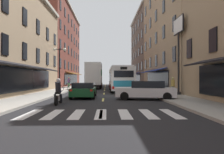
{
  "coord_description": "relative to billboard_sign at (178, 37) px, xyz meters",
  "views": [
    {
      "loc": [
        0.25,
        -19.79,
        1.65
      ],
      "look_at": [
        0.93,
        5.32,
        1.82
      ],
      "focal_mm": 33.74,
      "sensor_mm": 36.0,
      "label": 1
    }
  ],
  "objects": [
    {
      "name": "sedan_far",
      "position": [
        -9.03,
        23.49,
        -4.9
      ],
      "size": [
        2.01,
        4.6,
        1.34
      ],
      "color": "black",
      "rests_on": "ground"
    },
    {
      "name": "lane_centre_dashes",
      "position": [
        -7.05,
        -0.05,
        -5.59
      ],
      "size": [
        0.14,
        73.9,
        0.01
      ],
      "color": "#DBCC4C",
      "rests_on": "ground"
    },
    {
      "name": "box_truck",
      "position": [
        -8.76,
        14.92,
        -3.51
      ],
      "size": [
        2.52,
        8.4,
        4.06
      ],
      "color": "#B21E19",
      "rests_on": "ground"
    },
    {
      "name": "sedan_mid",
      "position": [
        -8.71,
        -1.55,
        -4.93
      ],
      "size": [
        2.04,
        4.47,
        1.29
      ],
      "color": "#144723",
      "rests_on": "ground"
    },
    {
      "name": "sedan_near",
      "position": [
        -3.69,
        -3.25,
        -4.86
      ],
      "size": [
        4.79,
        2.7,
        1.45
      ],
      "color": "silver",
      "rests_on": "ground"
    },
    {
      "name": "billboard_sign",
      "position": [
        0.0,
        0.0,
        0.0
      ],
      "size": [
        0.4,
        2.52,
        7.28
      ],
      "color": "black",
      "rests_on": "sidewalk_right"
    },
    {
      "name": "crosswalk_near",
      "position": [
        -7.05,
        -9.8,
        -5.59
      ],
      "size": [
        7.1,
        2.8,
        0.01
      ],
      "color": "silver",
      "rests_on": "ground"
    },
    {
      "name": "pedestrian_mid",
      "position": [
        -0.66,
        -0.35,
        -4.62
      ],
      "size": [
        0.36,
        0.36,
        1.63
      ],
      "rotation": [
        0.0,
        0.0,
        0.48
      ],
      "color": "#4C4C51",
      "rests_on": "sidewalk_right"
    },
    {
      "name": "transit_bus",
      "position": [
        -5.04,
        7.61,
        -3.98
      ],
      "size": [
        2.71,
        11.07,
        3.08
      ],
      "color": "white",
      "rests_on": "ground"
    },
    {
      "name": "ground_plane",
      "position": [
        -7.05,
        0.2,
        -5.64
      ],
      "size": [
        34.8,
        80.0,
        0.1
      ],
      "primitive_type": "cube",
      "color": "black"
    },
    {
      "name": "storefront_row_right",
      "position": [
        4.33,
        3.45,
        1.86
      ],
      "size": [
        9.44,
        79.9,
        17.25
      ],
      "color": "brown",
      "rests_on": "ground"
    },
    {
      "name": "street_lamp_twin",
      "position": [
        -11.81,
        3.01,
        -2.79
      ],
      "size": [
        1.42,
        0.32,
        4.78
      ],
      "color": "black",
      "rests_on": "sidewalk_left"
    },
    {
      "name": "sidewalk_right",
      "position": [
        -1.15,
        0.2,
        -5.52
      ],
      "size": [
        3.0,
        80.0,
        0.14
      ],
      "primitive_type": "cube",
      "color": "#A39E93",
      "rests_on": "ground"
    },
    {
      "name": "bicycle_near",
      "position": [
        -11.7,
        5.73,
        -5.09
      ],
      "size": [
        1.69,
        0.53,
        0.91
      ],
      "color": "black",
      "rests_on": "sidewalk_left"
    },
    {
      "name": "motorcycle_rider",
      "position": [
        -9.86,
        -6.08,
        -4.88
      ],
      "size": [
        0.62,
        2.07,
        1.66
      ],
      "color": "black",
      "rests_on": "ground"
    },
    {
      "name": "pedestrian_near",
      "position": [
        -13.09,
        15.9,
        -4.54
      ],
      "size": [
        0.53,
        0.42,
        1.73
      ],
      "rotation": [
        0.0,
        0.0,
        1.18
      ],
      "color": "#33663F",
      "rests_on": "sidewalk_left"
    },
    {
      "name": "sidewalk_left",
      "position": [
        -12.95,
        0.2,
        -5.52
      ],
      "size": [
        3.0,
        80.0,
        0.14
      ],
      "primitive_type": "cube",
      "color": "#A39E93",
      "rests_on": "ground"
    }
  ]
}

